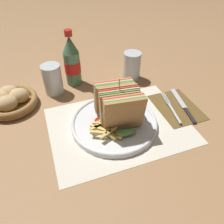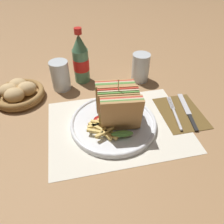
{
  "view_description": "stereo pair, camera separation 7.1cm",
  "coord_description": "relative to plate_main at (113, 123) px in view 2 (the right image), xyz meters",
  "views": [
    {
      "loc": [
        -0.17,
        -0.51,
        0.5
      ],
      "look_at": [
        0.01,
        -0.01,
        0.04
      ],
      "focal_mm": 35.0,
      "sensor_mm": 36.0,
      "label": 1
    },
    {
      "loc": [
        -0.1,
        -0.53,
        0.5
      ],
      "look_at": [
        0.01,
        -0.01,
        0.04
      ],
      "focal_mm": 35.0,
      "sensor_mm": 36.0,
      "label": 2
    }
  ],
  "objects": [
    {
      "name": "plate_main",
      "position": [
        0.0,
        0.0,
        0.0
      ],
      "size": [
        0.28,
        0.28,
        0.02
      ],
      "color": "white",
      "rests_on": "ground_plane"
    },
    {
      "name": "bread_basket",
      "position": [
        -0.31,
        0.22,
        0.01
      ],
      "size": [
        0.18,
        0.18,
        0.06
      ],
      "color": "olive",
      "rests_on": "ground_plane"
    },
    {
      "name": "ketchup_blob",
      "position": [
        -0.04,
        0.01,
        0.02
      ],
      "size": [
        0.04,
        0.03,
        0.01
      ],
      "color": "maroon",
      "rests_on": "plate_main"
    },
    {
      "name": "coke_bottle_near",
      "position": [
        -0.07,
        0.29,
        0.08
      ],
      "size": [
        0.06,
        0.06,
        0.22
      ],
      "color": "#4C7F5B",
      "rests_on": "ground_plane"
    },
    {
      "name": "glass_near",
      "position": [
        0.17,
        0.25,
        0.04
      ],
      "size": [
        0.07,
        0.07,
        0.12
      ],
      "color": "silver",
      "rests_on": "ground_plane"
    },
    {
      "name": "fries_pile",
      "position": [
        -0.04,
        -0.03,
        0.02
      ],
      "size": [
        0.09,
        0.1,
        0.02
      ],
      "color": "#E5C166",
      "rests_on": "plate_main"
    },
    {
      "name": "knife",
      "position": [
        0.27,
        0.01,
        -0.0
      ],
      "size": [
        0.05,
        0.2,
        0.0
      ],
      "rotation": [
        0.0,
        0.0,
        -0.17
      ],
      "color": "black",
      "rests_on": "napkin"
    },
    {
      "name": "ground_plane",
      "position": [
        -0.01,
        0.03,
        -0.01
      ],
      "size": [
        4.0,
        4.0,
        0.0
      ],
      "primitive_type": "plane",
      "color": "#9E754C"
    },
    {
      "name": "napkin",
      "position": [
        0.24,
        0.01,
        -0.01
      ],
      "size": [
        0.14,
        0.19,
        0.0
      ],
      "color": "brown",
      "rests_on": "ground_plane"
    },
    {
      "name": "fork",
      "position": [
        0.22,
        -0.01,
        -0.0
      ],
      "size": [
        0.04,
        0.17,
        0.01
      ],
      "rotation": [
        0.0,
        0.0,
        -0.17
      ],
      "color": "silver",
      "rests_on": "napkin"
    },
    {
      "name": "club_sandwich",
      "position": [
        0.01,
        -0.0,
        0.07
      ],
      "size": [
        0.13,
        0.17,
        0.16
      ],
      "color": "tan",
      "rests_on": "plate_main"
    },
    {
      "name": "placemat",
      "position": [
        0.02,
        -0.01,
        -0.01
      ],
      "size": [
        0.45,
        0.33,
        0.0
      ],
      "color": "silver",
      "rests_on": "ground_plane"
    },
    {
      "name": "glass_far",
      "position": [
        -0.15,
        0.25,
        0.04
      ],
      "size": [
        0.07,
        0.07,
        0.12
      ],
      "color": "silver",
      "rests_on": "ground_plane"
    }
  ]
}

